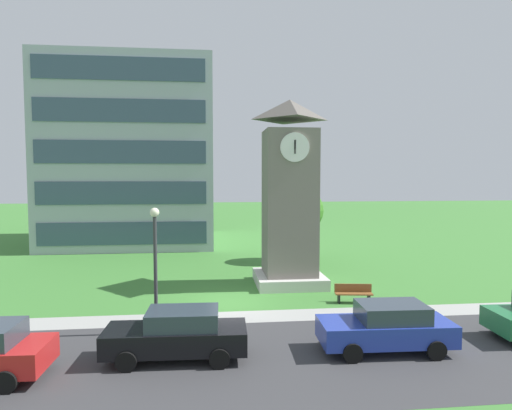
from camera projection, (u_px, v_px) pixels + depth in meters
The scene contains 10 objects.
ground_plane at pixel (229, 302), 21.16m from camera, with size 160.00×160.00×0.00m, color #3D7A33.
street_asphalt at pixel (238, 360), 14.56m from camera, with size 120.00×7.20×0.01m, color #38383A.
kerb_strip at pixel (231, 317), 18.93m from camera, with size 120.00×1.60×0.01m, color #9E9E99.
office_building at pixel (135, 156), 40.34m from camera, with size 14.22×13.09×16.00m.
clock_tower at pixel (289, 203), 24.42m from camera, with size 3.78×3.78×10.36m.
park_bench at pixel (353, 293), 21.12m from camera, with size 1.85×0.73×0.88m.
street_lamp at pixel (155, 254), 16.79m from camera, with size 0.36×0.36×4.93m.
tree_by_building at pixel (301, 211), 31.12m from camera, with size 3.15×3.15×5.26m.
parked_car_black at pixel (178, 334), 14.56m from camera, with size 4.76×2.03×1.69m.
parked_car_blue at pixel (387, 327), 15.25m from camera, with size 4.66×2.10×1.69m.
Camera 1 is at (-0.92, -20.81, 6.15)m, focal length 30.56 mm.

